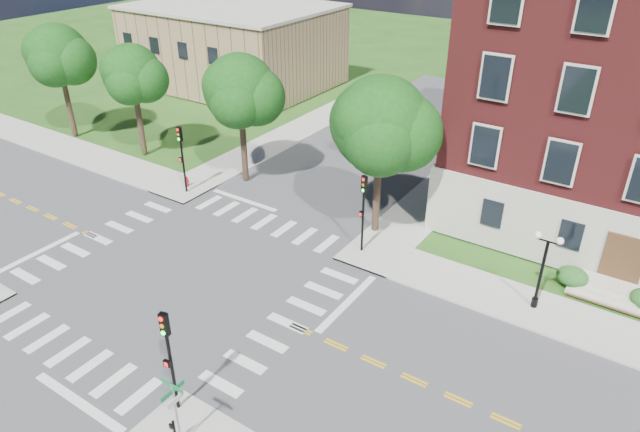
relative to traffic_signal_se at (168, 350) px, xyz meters
The scene contains 19 objects.
ground 10.03m from the traffic_signal_se, 134.66° to the left, with size 160.00×160.00×0.00m, color #204914.
road_ew 10.03m from the traffic_signal_se, 134.66° to the left, with size 90.00×12.00×0.01m, color #3D3D3F.
road_ns 10.03m from the traffic_signal_se, 134.66° to the left, with size 12.00×90.00×0.01m, color #3D3D3F.
sidewalk_ne 23.99m from the traffic_signal_se, 68.57° to the left, with size 34.00×34.00×0.12m.
sidewalk_nw 31.41m from the traffic_signal_se, 134.90° to the left, with size 34.00×34.00×0.12m.
crosswalk_east 7.50m from the traffic_signal_se, 85.65° to the left, with size 2.20×10.20×0.02m, color silver, non-canonical shape.
stop_bar_east 10.49m from the traffic_signal_se, 77.78° to the left, with size 0.40×5.50×0.00m, color silver.
secondary_building 46.65m from the traffic_signal_se, 127.96° to the left, with size 20.40×15.40×8.30m.
tree_a 34.36m from the traffic_signal_se, 150.77° to the left, with size 4.99×4.99×9.44m.
tree_b 27.87m from the traffic_signal_se, 141.37° to the left, with size 4.43×4.43×8.73m.
tree_c 21.77m from the traffic_signal_se, 122.76° to the left, with size 4.96×4.96×9.18m.
tree_d 17.35m from the traffic_signal_se, 90.72° to the left, with size 5.57×5.57×9.69m.
traffic_signal_se is the anchor object (origin of this frame).
traffic_signal_ne 14.37m from the traffic_signal_se, 88.83° to the left, with size 0.38×0.46×4.80m.
traffic_signal_nw 19.79m from the traffic_signal_se, 134.21° to the left, with size 0.33×0.37×4.80m.
twin_lamp_west 17.86m from the traffic_signal_se, 55.15° to the left, with size 1.36×0.36×4.23m.
street_sign_pole 2.04m from the traffic_signal_se, 39.79° to the right, with size 1.10×1.10×3.10m.
push_button_post 3.00m from the traffic_signal_se, 46.34° to the right, with size 0.14×0.21×1.20m.
fire_hydrant 20.86m from the traffic_signal_se, 134.14° to the left, with size 0.35×0.35×0.75m.
Camera 1 is at (20.57, -17.24, 18.20)m, focal length 32.00 mm.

